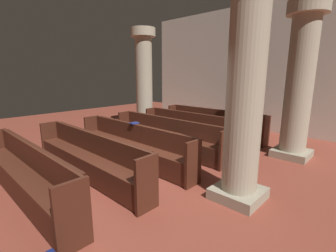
% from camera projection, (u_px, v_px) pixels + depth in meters
% --- Properties ---
extents(ground_plane, '(19.20, 19.20, 0.00)m').
position_uv_depth(ground_plane, '(129.00, 180.00, 4.74)').
color(ground_plane, brown).
extents(back_wall, '(10.00, 0.16, 4.50)m').
position_uv_depth(back_wall, '(262.00, 69.00, 8.57)').
color(back_wall, silver).
rests_on(back_wall, ground).
extents(pew_row_0, '(3.68, 0.47, 0.89)m').
position_uv_depth(pew_row_0, '(213.00, 122.00, 8.04)').
color(pew_row_0, '#4C2316').
rests_on(pew_row_0, ground).
extents(pew_row_1, '(3.68, 0.46, 0.89)m').
position_uv_depth(pew_row_1, '(192.00, 127.00, 7.23)').
color(pew_row_1, '#4C2316').
rests_on(pew_row_1, ground).
extents(pew_row_2, '(3.68, 0.46, 0.89)m').
position_uv_depth(pew_row_2, '(166.00, 134.00, 6.42)').
color(pew_row_2, '#4C2316').
rests_on(pew_row_2, ground).
extents(pew_row_3, '(3.68, 0.46, 0.89)m').
position_uv_depth(pew_row_3, '(133.00, 143.00, 5.60)').
color(pew_row_3, '#4C2316').
rests_on(pew_row_3, ground).
extents(pew_row_4, '(3.68, 0.46, 0.89)m').
position_uv_depth(pew_row_4, '(88.00, 154.00, 4.79)').
color(pew_row_4, '#4C2316').
rests_on(pew_row_4, ground).
extents(pew_row_5, '(3.68, 0.47, 0.89)m').
position_uv_depth(pew_row_5, '(25.00, 171.00, 3.98)').
color(pew_row_5, '#4C2316').
rests_on(pew_row_5, ground).
extents(pillar_aisle_side, '(0.89, 0.89, 3.68)m').
position_uv_depth(pillar_aisle_side, '(300.00, 80.00, 5.67)').
color(pillar_aisle_side, '#9F967E').
rests_on(pillar_aisle_side, ground).
extents(pillar_far_side, '(0.89, 0.89, 3.68)m').
position_uv_depth(pillar_far_side, '(144.00, 78.00, 8.91)').
color(pillar_far_side, '#9F967E').
rests_on(pillar_far_side, ground).
extents(pillar_aisle_rear, '(0.83, 0.83, 3.68)m').
position_uv_depth(pillar_aisle_rear, '(246.00, 84.00, 3.64)').
color(pillar_aisle_rear, '#9F967E').
rests_on(pillar_aisle_rear, ground).
extents(lectern, '(0.48, 0.45, 1.08)m').
position_uv_depth(lectern, '(246.00, 121.00, 8.27)').
color(lectern, '#562B1A').
rests_on(lectern, ground).
extents(hymn_book, '(0.16, 0.21, 0.03)m').
position_uv_depth(hymn_book, '(134.00, 123.00, 5.75)').
color(hymn_book, navy).
rests_on(hymn_book, pew_row_3).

